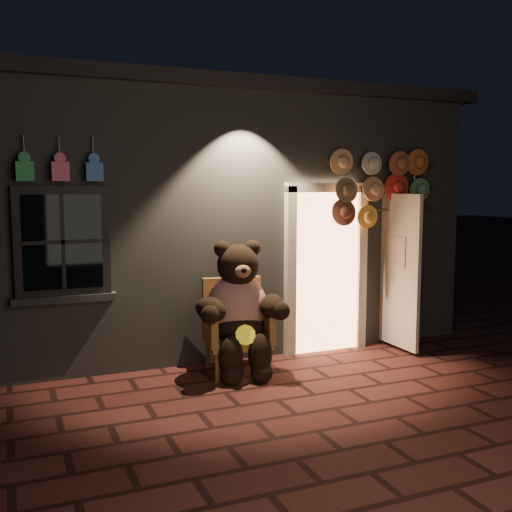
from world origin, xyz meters
TOP-DOWN VIEW (x-y plane):
  - ground at (0.00, 0.00)m, footprint 60.00×60.00m
  - shop_building at (0.00, 3.99)m, footprint 7.30×5.95m
  - wicker_armchair at (-0.03, 1.10)m, footprint 0.81×0.75m
  - teddy_bear at (-0.04, 0.96)m, footprint 1.12×0.93m
  - hat_rack at (2.04, 1.28)m, footprint 1.61×0.22m

SIDE VIEW (x-z plane):
  - ground at x=0.00m, z-range 0.00..0.00m
  - wicker_armchair at x=-0.03m, z-range 0.00..1.07m
  - teddy_bear at x=-0.04m, z-range -0.02..1.53m
  - shop_building at x=0.00m, z-range -0.02..3.49m
  - hat_rack at x=2.04m, z-range 0.85..3.48m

